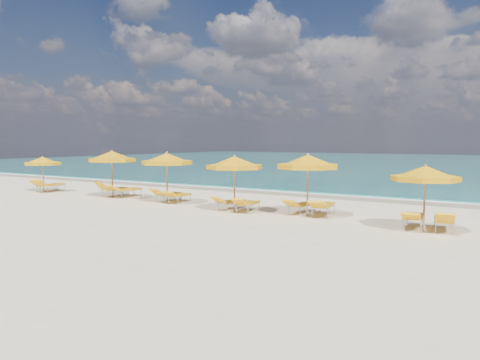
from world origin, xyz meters
The scene contains 23 objects.
ground_plane centered at (0.00, 0.00, 0.00)m, with size 120.00×120.00×0.00m, color beige.
ocean centered at (0.00, 48.00, 0.00)m, with size 120.00×80.00×0.30m, color #126866.
wet_sand_band centered at (0.00, 7.40, 0.00)m, with size 120.00×2.60×0.01m, color tan.
foam_line centered at (0.00, 8.20, 0.00)m, with size 120.00×1.20×0.03m, color white.
whitecap_near centered at (-6.00, 17.00, 0.00)m, with size 14.00×0.36×0.05m, color white.
umbrella_1 centered at (-12.96, 0.34, 1.80)m, with size 2.28×2.28×2.11m.
umbrella_2 centered at (-7.40, 0.58, 2.16)m, with size 2.93×2.93×2.53m.
umbrella_3 centered at (-3.53, 0.48, 2.11)m, with size 2.93×2.93×2.48m.
umbrella_4 centered at (0.74, -0.11, 2.06)m, with size 2.56×2.56×2.41m.
umbrella_5 centered at (3.82, 0.51, 2.15)m, with size 2.65×2.65×2.52m.
umbrella_6 centered at (8.42, -0.41, 1.91)m, with size 2.43×2.43×2.24m.
lounger_1_left centered at (-13.33, 0.80, 0.20)m, with size 0.84×1.75×0.70m.
lounger_1_right centered at (-12.53, 0.58, 0.25)m, with size 1.01×2.12×0.85m.
lounger_2_left centered at (-7.79, 1.08, 0.23)m, with size 0.96×1.92×0.90m.
lounger_2_right centered at (-6.94, 1.15, 0.24)m, with size 0.86×2.10×0.76m.
lounger_3_left centered at (-3.92, 1.00, 0.21)m, with size 0.70×1.81×0.73m.
lounger_3_right centered at (-3.14, 0.93, 0.21)m, with size 0.78×1.83×0.66m.
lounger_4_left centered at (0.27, 0.34, 0.20)m, with size 0.86×1.79×0.67m.
lounger_4_right centered at (1.21, 0.18, 0.21)m, with size 0.76×1.83×0.70m.
lounger_5_left centered at (3.36, 0.97, 0.21)m, with size 0.83×1.88×0.69m.
lounger_5_right centered at (4.35, 0.88, 0.24)m, with size 0.98×2.15×0.77m.
lounger_6_left centered at (7.99, 0.08, 0.23)m, with size 0.83×2.01×0.71m.
lounger_6_right centered at (8.97, 0.06, 0.22)m, with size 0.92×1.88×0.77m.
Camera 1 is at (11.44, -16.64, 3.01)m, focal length 35.00 mm.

